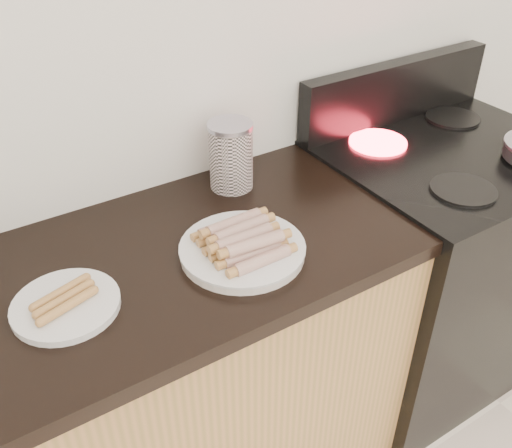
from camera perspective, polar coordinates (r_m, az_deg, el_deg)
wall_back at (r=1.50m, az=-8.64°, el=17.88°), size 4.00×0.04×2.60m
stove at (r=2.11m, az=17.10°, el=-4.08°), size 0.76×0.65×0.91m
stove_panel at (r=2.00m, az=13.82°, el=12.79°), size 0.76×0.06×0.20m
burner_near_left at (r=1.66m, az=20.02°, el=3.24°), size 0.18×0.18×0.01m
burner_far_left at (r=1.85m, az=12.09°, el=8.00°), size 0.18×0.18×0.01m
burner_far_right at (r=2.08m, az=19.06°, el=9.99°), size 0.18×0.18×0.01m
main_plate at (r=1.34m, az=-1.36°, el=-2.72°), size 0.30×0.30×0.02m
side_plate at (r=1.27m, az=-18.48°, el=-7.71°), size 0.26×0.26×0.02m
hotdog_pile at (r=1.32m, az=-1.39°, el=-1.51°), size 0.14×0.20×0.06m
plain_sausages at (r=1.25m, az=-18.62°, el=-7.10°), size 0.13×0.10×0.02m
canister at (r=1.56m, az=-2.53°, el=6.85°), size 0.12×0.12×0.19m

